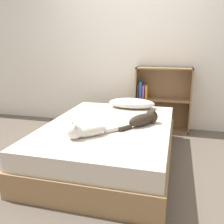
# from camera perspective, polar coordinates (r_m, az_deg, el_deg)

# --- Properties ---
(ground_plane) EXTENTS (8.00, 8.00, 0.00)m
(ground_plane) POSITION_cam_1_polar(r_m,az_deg,el_deg) (2.94, -0.74, -10.86)
(ground_plane) COLOR brown
(wall_back) EXTENTS (8.00, 0.06, 2.50)m
(wall_back) POSITION_cam_1_polar(r_m,az_deg,el_deg) (4.00, 4.71, 14.59)
(wall_back) COLOR white
(wall_back) RESTS_ON ground_plane
(bed) EXTENTS (1.38, 1.96, 0.44)m
(bed) POSITION_cam_1_polar(r_m,az_deg,el_deg) (2.85, -0.76, -6.99)
(bed) COLOR #99754C
(bed) RESTS_ON ground_plane
(pillow) EXTENTS (0.64, 0.33, 0.13)m
(pillow) POSITION_cam_1_polar(r_m,az_deg,el_deg) (3.47, 4.52, 2.02)
(pillow) COLOR beige
(pillow) RESTS_ON bed
(cat_light) EXTENTS (0.43, 0.41, 0.16)m
(cat_light) POSITION_cam_1_polar(r_m,az_deg,el_deg) (2.39, -6.14, -4.32)
(cat_light) COLOR beige
(cat_light) RESTS_ON bed
(cat_dark) EXTENTS (0.37, 0.47, 0.17)m
(cat_dark) POSITION_cam_1_polar(r_m,az_deg,el_deg) (2.76, 7.41, -1.58)
(cat_dark) COLOR #33281E
(cat_dark) RESTS_ON bed
(bookshelf) EXTENTS (0.82, 0.26, 0.96)m
(bookshelf) POSITION_cam_1_polar(r_m,az_deg,el_deg) (3.90, 11.09, 3.15)
(bookshelf) COLOR #8E6B47
(bookshelf) RESTS_ON ground_plane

